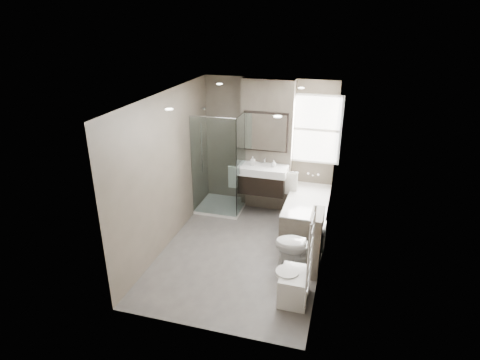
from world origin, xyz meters
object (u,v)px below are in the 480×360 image
(bathtub, at_px, (307,212))
(toilet, at_px, (299,245))
(bidet, at_px, (294,286))
(vanity, at_px, (262,179))

(bathtub, relative_size, toilet, 2.07)
(toilet, bearing_deg, bathtub, 179.33)
(bathtub, xyz_separation_m, bidet, (0.09, -2.11, -0.09))
(bathtub, xyz_separation_m, toilet, (0.05, -1.31, 0.07))
(vanity, height_order, toilet, vanity)
(bathtub, distance_m, toilet, 1.31)
(toilet, xyz_separation_m, bidet, (0.04, -0.80, -0.16))
(vanity, height_order, bathtub, vanity)
(vanity, height_order, bidet, vanity)
(bathtub, relative_size, bidet, 2.89)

